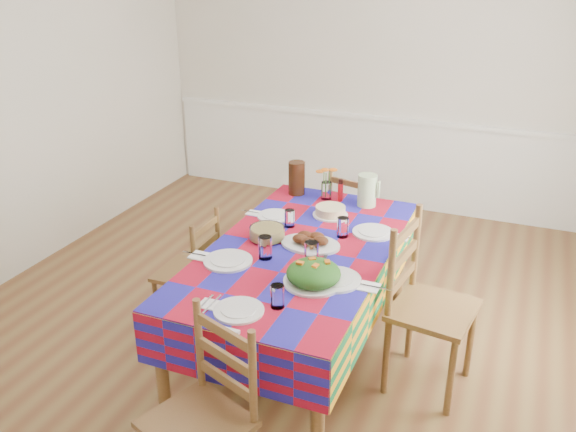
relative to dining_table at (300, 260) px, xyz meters
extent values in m
cube|color=brown|center=(-0.25, 0.23, -0.70)|extent=(4.50, 5.00, 0.04)
cube|color=beige|center=(-0.25, 2.75, 0.67)|extent=(4.50, 0.04, 2.70)
cube|color=white|center=(-0.25, 2.70, 0.22)|extent=(4.41, 0.06, 0.04)
cube|color=white|center=(-0.25, 2.72, -0.23)|extent=(4.41, 0.03, 0.90)
cylinder|color=brown|center=(-0.44, -0.89, -0.32)|extent=(0.07, 0.07, 0.71)
cylinder|color=brown|center=(0.44, -0.89, -0.32)|extent=(0.07, 0.07, 0.71)
cylinder|color=brown|center=(-0.44, 0.89, -0.32)|extent=(0.07, 0.07, 0.71)
cylinder|color=brown|center=(0.44, 0.89, -0.32)|extent=(0.07, 0.07, 0.71)
cube|color=brown|center=(0.00, 0.00, 0.06)|extent=(1.00, 1.91, 0.04)
cube|color=#A30D24|center=(0.00, 0.00, 0.08)|extent=(1.04, 1.95, 0.01)
cube|color=#A30D24|center=(-0.52, 0.00, -0.07)|extent=(0.01, 1.95, 0.30)
cube|color=#A30D24|center=(0.52, 0.00, -0.07)|extent=(0.01, 1.95, 0.30)
cube|color=#A30D24|center=(0.00, -0.97, -0.07)|extent=(1.04, 0.01, 0.30)
cube|color=#A30D24|center=(0.00, 0.97, -0.07)|extent=(1.04, 0.01, 0.30)
cylinder|color=white|center=(-0.03, -0.78, 0.09)|extent=(0.26, 0.26, 0.01)
cylinder|color=white|center=(-0.03, -0.78, 0.10)|extent=(0.18, 0.18, 0.01)
cylinder|color=white|center=(0.13, -0.66, 0.15)|extent=(0.07, 0.07, 0.12)
cube|color=white|center=(-0.20, -0.78, 0.09)|extent=(0.09, 0.09, 0.01)
cube|color=silver|center=(-0.22, -0.78, 0.09)|extent=(0.01, 0.16, 0.00)
cube|color=silver|center=(-0.18, -0.78, 0.09)|extent=(0.01, 0.19, 0.00)
cylinder|color=white|center=(-0.32, -0.33, 0.09)|extent=(0.29, 0.29, 0.01)
cylinder|color=white|center=(-0.32, -0.33, 0.10)|extent=(0.20, 0.20, 0.01)
cylinder|color=white|center=(-0.14, -0.20, 0.15)|extent=(0.08, 0.08, 0.14)
cube|color=white|center=(-0.51, -0.33, 0.09)|extent=(0.11, 0.11, 0.01)
cube|color=silver|center=(-0.53, -0.33, 0.09)|extent=(0.18, 0.01, 0.00)
cube|color=silver|center=(-0.49, -0.33, 0.09)|extent=(0.21, 0.01, 0.00)
cylinder|color=white|center=(-0.33, 0.37, 0.09)|extent=(0.24, 0.24, 0.01)
cylinder|color=white|center=(-0.33, 0.37, 0.10)|extent=(0.17, 0.17, 0.01)
cylinder|color=white|center=(-0.18, 0.27, 0.14)|extent=(0.07, 0.07, 0.12)
cube|color=white|center=(-0.49, 0.37, 0.09)|extent=(0.09, 0.09, 0.01)
cube|color=silver|center=(-0.51, 0.37, 0.09)|extent=(0.15, 0.01, 0.00)
cube|color=silver|center=(-0.47, 0.37, 0.09)|extent=(0.18, 0.01, 0.00)
cylinder|color=white|center=(0.32, -0.30, 0.09)|extent=(0.29, 0.29, 0.02)
cylinder|color=white|center=(0.32, -0.30, 0.10)|extent=(0.21, 0.21, 0.01)
cylinder|color=white|center=(0.13, -0.17, 0.15)|extent=(0.08, 0.08, 0.14)
cube|color=white|center=(0.51, -0.30, 0.09)|extent=(0.11, 0.11, 0.01)
cube|color=silver|center=(0.49, -0.30, 0.09)|extent=(0.18, 0.01, 0.00)
cube|color=silver|center=(0.53, -0.30, 0.09)|extent=(0.22, 0.01, 0.00)
cylinder|color=white|center=(0.35, 0.37, 0.09)|extent=(0.27, 0.27, 0.01)
cylinder|color=white|center=(0.35, 0.37, 0.10)|extent=(0.19, 0.19, 0.01)
cylinder|color=white|center=(0.19, 0.25, 0.15)|extent=(0.07, 0.07, 0.13)
cube|color=white|center=(0.53, 0.37, 0.09)|extent=(0.10, 0.10, 0.01)
cube|color=silver|center=(0.51, 0.37, 0.09)|extent=(0.17, 0.01, 0.00)
cube|color=silver|center=(0.55, 0.37, 0.09)|extent=(0.20, 0.01, 0.00)
ellipsoid|color=white|center=(0.04, 0.06, 0.09)|extent=(0.37, 0.27, 0.02)
ellipsoid|color=black|center=(0.11, 0.06, 0.13)|extent=(0.10, 0.08, 0.05)
ellipsoid|color=black|center=(0.07, 0.10, 0.13)|extent=(0.10, 0.08, 0.05)
ellipsoid|color=black|center=(0.00, 0.09, 0.13)|extent=(0.10, 0.08, 0.05)
ellipsoid|color=black|center=(-0.01, 0.03, 0.13)|extent=(0.10, 0.08, 0.05)
ellipsoid|color=black|center=(0.05, 0.01, 0.13)|extent=(0.10, 0.08, 0.05)
cylinder|color=white|center=(0.22, -0.37, 0.09)|extent=(0.33, 0.33, 0.02)
ellipsoid|color=#164611|center=(0.22, -0.37, 0.14)|extent=(0.30, 0.30, 0.13)
cube|color=orange|center=(0.15, -0.40, 0.21)|extent=(0.04, 0.03, 0.01)
cube|color=orange|center=(0.20, -0.33, 0.21)|extent=(0.05, 0.05, 0.01)
cube|color=orange|center=(0.24, -0.40, 0.21)|extent=(0.03, 0.04, 0.01)
cube|color=orange|center=(0.28, -0.33, 0.21)|extent=(0.04, 0.05, 0.01)
cylinder|color=white|center=(-0.24, 0.04, 0.12)|extent=(0.22, 0.22, 0.08)
cylinder|color=#E8CE7B|center=(-0.24, 0.04, 0.13)|extent=(0.20, 0.20, 0.07)
cylinder|color=white|center=(0.01, 0.54, 0.09)|extent=(0.24, 0.24, 0.01)
cylinder|color=beige|center=(0.01, 0.54, 0.12)|extent=(0.20, 0.20, 0.06)
cube|color=black|center=(0.14, -0.12, 0.09)|extent=(0.12, 0.29, 0.01)
cube|color=black|center=(0.19, -0.10, 0.09)|extent=(0.06, 0.30, 0.01)
cylinder|color=white|center=(-0.12, 0.82, 0.15)|extent=(0.07, 0.07, 0.13)
cylinder|color=#357928|center=(-0.14, 0.82, 0.19)|extent=(0.01, 0.01, 0.18)
ellipsoid|color=orange|center=(-0.17, 0.82, 0.29)|extent=(0.06, 0.06, 0.02)
cylinder|color=#357928|center=(-0.10, 0.83, 0.19)|extent=(0.01, 0.01, 0.18)
ellipsoid|color=orange|center=(-0.08, 0.84, 0.30)|extent=(0.06, 0.06, 0.02)
cylinder|color=#357928|center=(-0.12, 0.80, 0.19)|extent=(0.01, 0.01, 0.18)
ellipsoid|color=orange|center=(-0.12, 0.78, 0.32)|extent=(0.06, 0.06, 0.02)
cylinder|color=red|center=(-0.01, 0.82, 0.17)|extent=(0.04, 0.04, 0.16)
cylinder|color=#B7DF9D|center=(0.19, 0.81, 0.20)|extent=(0.13, 0.13, 0.23)
cylinder|color=#32190B|center=(-0.35, 0.83, 0.21)|extent=(0.12, 0.12, 0.25)
cube|color=white|center=(0.02, -0.96, 0.09)|extent=(0.08, 0.03, 0.02)
cylinder|color=brown|center=(-0.11, -1.05, -0.45)|extent=(0.04, 0.04, 0.45)
cube|color=brown|center=(0.00, -1.27, -0.21)|extent=(0.54, 0.53, 0.03)
cylinder|color=brown|center=(-0.11, -1.04, 0.03)|extent=(0.04, 0.04, 0.51)
cylinder|color=brown|center=(0.23, -1.17, 0.03)|extent=(0.04, 0.04, 0.51)
cube|color=brown|center=(0.06, -1.10, -0.07)|extent=(0.35, 0.15, 0.05)
cube|color=brown|center=(0.06, -1.10, 0.06)|extent=(0.35, 0.15, 0.05)
cube|color=brown|center=(0.06, -1.10, 0.19)|extent=(0.35, 0.15, 0.05)
cylinder|color=brown|center=(0.20, 1.39, -0.47)|extent=(0.03, 0.03, 0.41)
cylinder|color=brown|center=(-0.12, 1.46, -0.47)|extent=(0.03, 0.03, 0.41)
cylinder|color=brown|center=(0.12, 1.08, -0.47)|extent=(0.03, 0.03, 0.41)
cylinder|color=brown|center=(-0.20, 1.16, -0.47)|extent=(0.03, 0.03, 0.41)
cube|color=brown|center=(0.00, 1.27, -0.25)|extent=(0.46, 0.45, 0.03)
cylinder|color=brown|center=(0.12, 1.07, -0.03)|extent=(0.03, 0.03, 0.46)
cylinder|color=brown|center=(-0.20, 1.15, -0.03)|extent=(0.03, 0.03, 0.46)
cube|color=brown|center=(-0.04, 1.11, -0.13)|extent=(0.33, 0.10, 0.05)
cube|color=brown|center=(-0.04, 1.11, -0.01)|extent=(0.33, 0.10, 0.05)
cube|color=brown|center=(-0.04, 1.11, 0.11)|extent=(0.33, 0.10, 0.05)
cylinder|color=brown|center=(-0.98, 0.16, -0.47)|extent=(0.03, 0.03, 0.41)
cylinder|color=brown|center=(-0.97, -0.17, -0.47)|extent=(0.03, 0.03, 0.41)
cylinder|color=brown|center=(-0.67, 0.17, -0.47)|extent=(0.03, 0.03, 0.41)
cylinder|color=brown|center=(-0.67, -0.16, -0.47)|extent=(0.03, 0.03, 0.41)
cube|color=brown|center=(-0.82, 0.00, -0.25)|extent=(0.37, 0.39, 0.03)
cylinder|color=brown|center=(-0.66, 0.17, -0.04)|extent=(0.03, 0.03, 0.45)
cylinder|color=brown|center=(-0.66, -0.16, -0.04)|extent=(0.03, 0.03, 0.45)
cube|color=brown|center=(-0.66, 0.00, -0.13)|extent=(0.02, 0.33, 0.05)
cube|color=brown|center=(-0.66, 0.00, -0.01)|extent=(0.02, 0.33, 0.05)
cube|color=brown|center=(-0.66, 0.00, 0.10)|extent=(0.02, 0.33, 0.05)
cylinder|color=brown|center=(0.98, -0.23, -0.43)|extent=(0.04, 0.04, 0.50)
cylinder|color=brown|center=(1.04, 0.17, -0.43)|extent=(0.04, 0.04, 0.50)
cylinder|color=brown|center=(0.61, -0.17, -0.43)|extent=(0.04, 0.04, 0.50)
cylinder|color=brown|center=(0.66, 0.23, -0.43)|extent=(0.04, 0.04, 0.50)
cube|color=brown|center=(0.82, 0.00, -0.16)|extent=(0.51, 0.53, 0.03)
cylinder|color=brown|center=(0.60, -0.17, 0.11)|extent=(0.04, 0.04, 0.56)
cylinder|color=brown|center=(0.65, 0.23, 0.11)|extent=(0.04, 0.04, 0.56)
cube|color=brown|center=(0.62, 0.03, -0.01)|extent=(0.08, 0.40, 0.06)
cube|color=brown|center=(0.62, 0.03, 0.14)|extent=(0.08, 0.40, 0.06)
cube|color=brown|center=(0.62, 0.03, 0.28)|extent=(0.08, 0.40, 0.06)
camera|label=1|loc=(1.19, -3.08, 1.73)|focal=38.00mm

